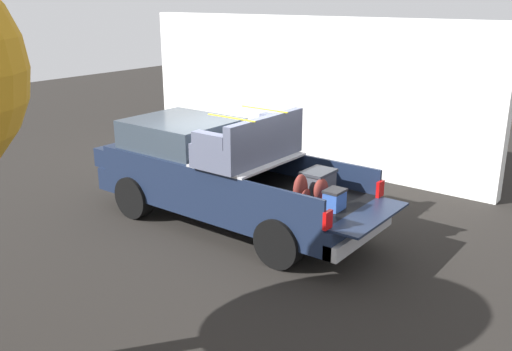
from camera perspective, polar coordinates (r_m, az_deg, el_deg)
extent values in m
plane|color=black|center=(10.81, -2.53, -4.96)|extent=(40.00, 40.00, 0.00)
cube|color=#162138|center=(10.58, -2.58, -1.84)|extent=(5.50, 1.92, 0.45)
cube|color=black|center=(9.81, 2.78, -1.94)|extent=(2.80, 1.80, 0.04)
cube|color=#162138|center=(9.03, -0.59, -2.15)|extent=(2.80, 0.06, 0.50)
cube|color=#162138|center=(10.48, 5.71, 0.62)|extent=(2.80, 0.06, 0.50)
cube|color=#162138|center=(10.54, -3.32, 0.79)|extent=(0.06, 1.80, 0.50)
cube|color=#162138|center=(9.03, 11.55, -4.10)|extent=(0.55, 1.80, 0.04)
cube|color=#B2B2B7|center=(10.09, -0.79, 1.64)|extent=(1.25, 1.92, 0.04)
cube|color=#162138|center=(11.31, -7.85, 1.85)|extent=(2.30, 1.92, 0.50)
cube|color=#2D3842|center=(11.11, -7.60, 4.35)|extent=(1.94, 1.76, 0.54)
cube|color=#162138|center=(12.30, -12.29, 2.62)|extent=(0.40, 1.82, 0.38)
cube|color=#B2B2B7|center=(9.22, 10.55, -5.91)|extent=(0.24, 1.92, 0.24)
cube|color=red|center=(8.35, 7.34, -4.53)|extent=(0.06, 0.20, 0.28)
cube|color=red|center=(9.82, 12.57, -1.35)|extent=(0.06, 0.20, 0.28)
cylinder|color=black|center=(11.25, -12.32, -2.14)|extent=(0.84, 0.30, 0.84)
cylinder|color=black|center=(12.38, -6.14, 0.04)|extent=(0.84, 0.30, 0.84)
cylinder|color=black|center=(9.02, 2.39, -6.85)|extent=(0.84, 0.30, 0.84)
cylinder|color=black|center=(10.40, 8.02, -3.57)|extent=(0.84, 0.30, 0.84)
cube|color=#474C56|center=(9.65, 6.36, -0.94)|extent=(0.40, 0.55, 0.41)
cube|color=#31353C|center=(9.58, 6.41, 0.37)|extent=(0.44, 0.59, 0.05)
ellipsoid|color=maroon|center=(9.34, 6.64, -1.57)|extent=(0.20, 0.36, 0.43)
ellipsoid|color=maroon|center=(9.31, 7.20, -2.07)|extent=(0.09, 0.25, 0.19)
ellipsoid|color=maroon|center=(9.23, 4.57, -1.42)|extent=(0.20, 0.33, 0.52)
ellipsoid|color=maroon|center=(9.21, 5.13, -2.01)|extent=(0.09, 0.23, 0.23)
cube|color=#3359B2|center=(9.10, 8.02, -2.56)|extent=(0.26, 0.34, 0.30)
cube|color=#262628|center=(9.05, 8.07, -1.55)|extent=(0.28, 0.36, 0.04)
cube|color=#4C5166|center=(10.03, -0.79, 2.91)|extent=(0.94, 2.09, 0.42)
cube|color=#4C5166|center=(9.70, 1.00, 4.88)|extent=(0.16, 2.09, 0.40)
cube|color=#4C5166|center=(9.29, -4.68, 3.66)|extent=(0.70, 0.20, 0.22)
cube|color=#4C5166|center=(10.72, 2.14, 5.64)|extent=(0.70, 0.20, 0.22)
cube|color=yellow|center=(9.53, -2.57, 5.92)|extent=(1.04, 0.03, 0.02)
cube|color=yellow|center=(10.26, 0.84, 6.79)|extent=(1.04, 0.03, 0.02)
cube|color=white|center=(14.39, 4.90, 8.52)|extent=(9.95, 0.36, 3.73)
cylinder|color=#1E592D|center=(14.77, -4.65, 3.15)|extent=(0.56, 0.56, 0.90)
cylinder|color=#1E592D|center=(14.65, -4.70, 5.00)|extent=(0.60, 0.60, 0.08)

